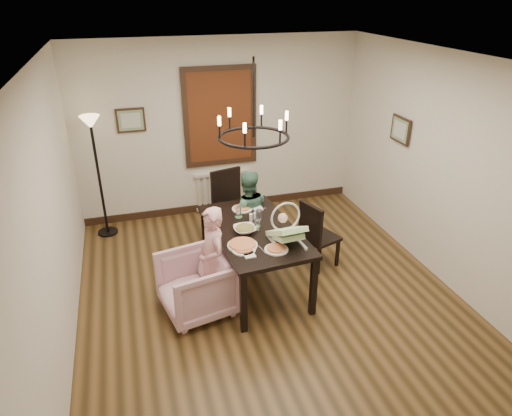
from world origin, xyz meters
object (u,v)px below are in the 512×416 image
elderly_woman (213,268)px  floor_lamp (99,179)px  chair_right (321,234)px  armchair (196,285)px  dining_table (254,235)px  baby_bouncer (287,230)px  chair_far (233,208)px  drinking_glass (257,225)px  seated_man (247,221)px

elderly_woman → floor_lamp: bearing=-161.9°
chair_right → armchair: 1.84m
dining_table → baby_bouncer: (0.26, -0.43, 0.25)m
elderly_woman → floor_lamp: size_ratio=0.60×
chair_far → armchair: bearing=-132.7°
dining_table → elderly_woman: size_ratio=1.66×
elderly_woman → baby_bouncer: baby_bouncer is taller
baby_bouncer → drinking_glass: baby_bouncer is taller
chair_right → armchair: size_ratio=1.21×
dining_table → chair_right: size_ratio=1.86×
armchair → floor_lamp: 2.52m
chair_right → baby_bouncer: 1.06m
drinking_glass → seated_man: bearing=83.4°
dining_table → chair_far: bearing=84.7°
chair_right → armchair: chair_right is taller
dining_table → chair_far: (0.02, 1.15, -0.18)m
chair_right → seated_man: seated_man is taller
baby_bouncer → drinking_glass: (-0.23, 0.38, -0.10)m
floor_lamp → elderly_woman: bearing=-61.4°
dining_table → baby_bouncer: baby_bouncer is taller
baby_bouncer → floor_lamp: bearing=127.1°
chair_far → drinking_glass: (0.01, -1.19, 0.33)m
chair_far → armchair: size_ratio=1.37×
baby_bouncer → floor_lamp: floor_lamp is taller
chair_right → baby_bouncer: (-0.72, -0.61, 0.49)m
chair_right → baby_bouncer: size_ratio=1.85×
chair_right → drinking_glass: size_ratio=7.27×
chair_far → elderly_woman: chair_far is taller
dining_table → chair_right: (0.98, 0.18, -0.24)m
baby_bouncer → armchair: bearing=170.3°
baby_bouncer → chair_right: bearing=36.1°
drinking_glass → armchair: bearing=-160.8°
dining_table → chair_right: chair_right is taller
dining_table → floor_lamp: bearing=128.8°
chair_far → baby_bouncer: size_ratio=2.09×
chair_far → elderly_woman: bearing=-126.4°
drinking_glass → floor_lamp: 2.68m
dining_table → floor_lamp: size_ratio=0.99×
dining_table → armchair: (-0.79, -0.33, -0.36)m
seated_man → elderly_woman: bearing=60.9°
floor_lamp → baby_bouncer: bearing=-48.7°
seated_man → floor_lamp: 2.29m
armchair → seated_man: (0.90, 1.03, 0.17)m
elderly_woman → seated_man: size_ratio=1.03×
baby_bouncer → floor_lamp: size_ratio=0.29×
armchair → baby_bouncer: baby_bouncer is taller
seated_man → drinking_glass: bearing=88.7°
baby_bouncer → seated_man: bearing=93.1°
armchair → elderly_woman: 0.27m
drinking_glass → floor_lamp: (-1.82, 1.96, 0.03)m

